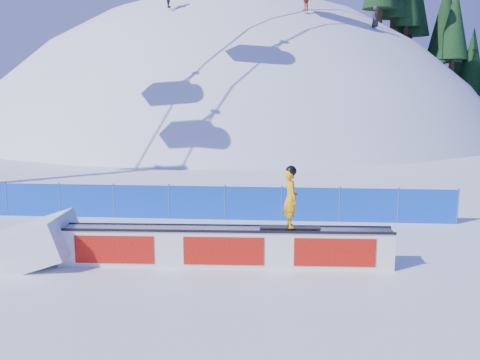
{
  "coord_description": "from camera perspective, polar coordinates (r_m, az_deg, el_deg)",
  "views": [
    {
      "loc": [
        4.92,
        -13.82,
        4.72
      ],
      "look_at": [
        3.76,
        1.47,
        1.98
      ],
      "focal_mm": 40.0,
      "sensor_mm": 36.0,
      "label": 1
    }
  ],
  "objects": [
    {
      "name": "snow_hill",
      "position": [
        60.46,
        -0.67,
        -11.94
      ],
      "size": [
        64.0,
        64.0,
        64.0
      ],
      "color": "white",
      "rests_on": "ground"
    },
    {
      "name": "snowboarder",
      "position": [
        13.8,
        5.42,
        -1.88
      ],
      "size": [
        1.58,
        0.64,
        1.64
      ],
      "rotation": [
        0.0,
        0.0,
        1.86
      ],
      "color": "black",
      "rests_on": "rail_box"
    },
    {
      "name": "treeline",
      "position": [
        56.42,
        24.12,
        14.11
      ],
      "size": [
        18.97,
        10.48,
        19.11
      ],
      "color": "#301D13",
      "rests_on": "ground"
    },
    {
      "name": "snow_ramp",
      "position": [
        15.68,
        -22.3,
        -8.17
      ],
      "size": [
        3.03,
        1.95,
        1.85
      ],
      "primitive_type": null,
      "rotation": [
        0.0,
        -0.31,
        0.03
      ],
      "color": "white",
      "rests_on": "ground"
    },
    {
      "name": "safety_fence",
      "position": [
        19.41,
        -10.45,
        -2.29
      ],
      "size": [
        22.05,
        0.05,
        1.3
      ],
      "color": "blue",
      "rests_on": "ground"
    },
    {
      "name": "rail_box",
      "position": [
        14.16,
        -1.68,
        -7.14
      ],
      "size": [
        8.79,
        0.9,
        1.05
      ],
      "rotation": [
        0.0,
        0.0,
        0.03
      ],
      "color": "white",
      "rests_on": "ground"
    },
    {
      "name": "ground",
      "position": [
        15.41,
        -14.65,
        -8.05
      ],
      "size": [
        160.0,
        160.0,
        0.0
      ],
      "primitive_type": "plane",
      "color": "white",
      "rests_on": "ground"
    }
  ]
}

